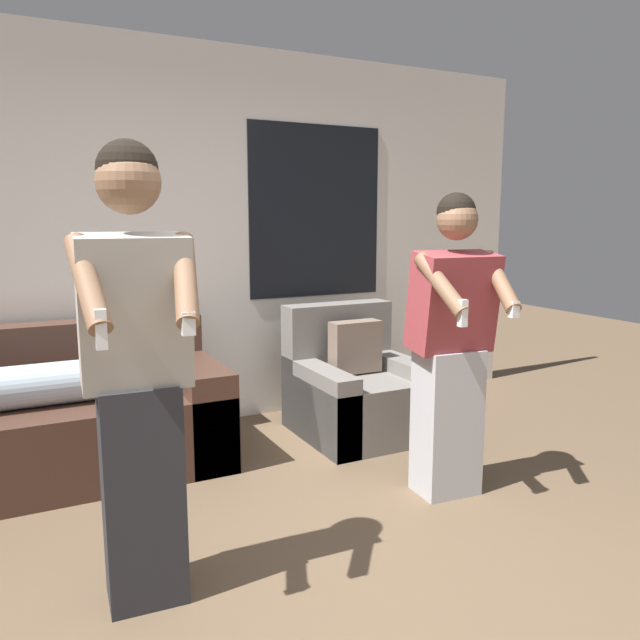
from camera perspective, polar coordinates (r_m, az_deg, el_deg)
name	(u,v)px	position (r m, az deg, el deg)	size (l,w,h in m)	color
ground_plane	(363,640)	(2.54, 3.98, -27.17)	(14.00, 14.00, 0.00)	brown
wall_back	(174,239)	(4.52, -13.21, 7.18)	(5.96, 0.07, 2.70)	silver
couch	(76,419)	(4.05, -21.42, -8.42)	(1.71, 0.96, 0.85)	#472D23
armchair	(356,391)	(4.42, 3.31, -6.48)	(0.81, 0.85, 0.89)	slate
person_left	(137,373)	(2.46, -16.36, -4.70)	(0.46, 0.49, 1.79)	#28282D
person_right	(451,347)	(3.40, 11.91, -2.44)	(0.50, 0.50, 1.64)	#B2B2B7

